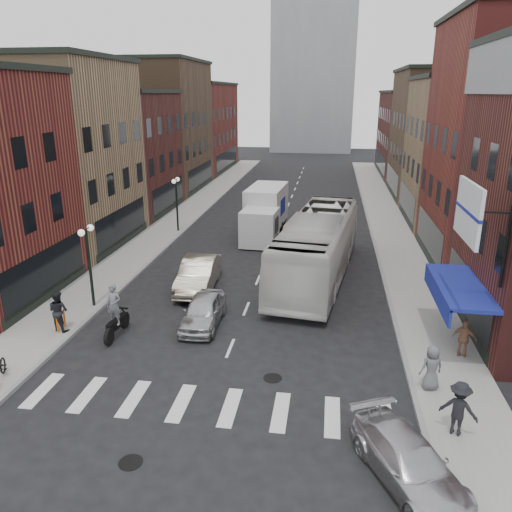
{
  "coord_description": "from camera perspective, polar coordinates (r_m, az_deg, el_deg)",
  "views": [
    {
      "loc": [
        3.78,
        -17.03,
        10.07
      ],
      "look_at": [
        0.26,
        6.5,
        2.24
      ],
      "focal_mm": 35.0,
      "sensor_mm": 36.0,
      "label": 1
    }
  ],
  "objects": [
    {
      "name": "ground",
      "position": [
        20.14,
        -3.54,
        -11.83
      ],
      "size": [
        160.0,
        160.0,
        0.0
      ],
      "primitive_type": "plane",
      "color": "black",
      "rests_on": "ground"
    },
    {
      "name": "bldg_right_far_b",
      "position": [
        67.16,
        18.6,
        13.1
      ],
      "size": [
        10.3,
        16.2,
        10.3
      ],
      "color": "#491C1A",
      "rests_on": "ground"
    },
    {
      "name": "curb_right",
      "position": [
        40.44,
        12.82,
        3.33
      ],
      "size": [
        0.2,
        74.0,
        0.16
      ],
      "primitive_type": "cube",
      "color": "gray",
      "rests_on": "ground"
    },
    {
      "name": "bldg_right_mid_b",
      "position": [
        42.76,
        24.11,
        10.74
      ],
      "size": [
        10.3,
        10.2,
        11.3
      ],
      "color": "#886C4B",
      "rests_on": "ground"
    },
    {
      "name": "motorcycle_rider",
      "position": [
        22.23,
        -15.82,
        -6.22
      ],
      "size": [
        0.7,
        2.39,
        2.43
      ],
      "rotation": [
        0.0,
        0.0,
        -0.09
      ],
      "color": "black",
      "rests_on": "ground"
    },
    {
      "name": "curb_left",
      "position": [
        41.72,
        -6.74,
        4.12
      ],
      "size": [
        0.2,
        74.0,
        0.16
      ],
      "primitive_type": "cube",
      "color": "gray",
      "rests_on": "ground"
    },
    {
      "name": "distant_tower",
      "position": [
        96.27,
        6.91,
        27.02
      ],
      "size": [
        14.0,
        14.0,
        50.0
      ],
      "primitive_type": "cube",
      "color": "#9399A0",
      "rests_on": "ground"
    },
    {
      "name": "sedan_left_near",
      "position": [
        22.77,
        -6.07,
        -6.24
      ],
      "size": [
        1.67,
        4.03,
        1.36
      ],
      "primitive_type": "imported",
      "rotation": [
        0.0,
        0.0,
        0.02
      ],
      "color": "silver",
      "rests_on": "ground"
    },
    {
      "name": "streetlamp_near",
      "position": [
        24.87,
        -18.63,
        0.5
      ],
      "size": [
        0.32,
        1.22,
        4.11
      ],
      "color": "black",
      "rests_on": "ground"
    },
    {
      "name": "bldg_right_far_a",
      "position": [
        53.37,
        21.16,
        12.82
      ],
      "size": [
        10.3,
        12.2,
        12.3
      ],
      "color": "#503A28",
      "rests_on": "ground"
    },
    {
      "name": "streetlamp_far",
      "position": [
        37.46,
        -9.09,
        6.97
      ],
      "size": [
        0.32,
        1.22,
        4.11
      ],
      "color": "black",
      "rests_on": "ground"
    },
    {
      "name": "bldg_left_far_b",
      "position": [
        68.79,
        -7.59,
        14.38
      ],
      "size": [
        10.3,
        16.2,
        11.3
      ],
      "color": "maroon",
      "rests_on": "ground"
    },
    {
      "name": "ped_left_solo",
      "position": [
        23.35,
        -21.65,
        -5.84
      ],
      "size": [
        0.99,
        0.72,
        1.83
      ],
      "primitive_type": "imported",
      "rotation": [
        0.0,
        0.0,
        2.89
      ],
      "color": "black",
      "rests_on": "sidewalk_left"
    },
    {
      "name": "billboard_sign",
      "position": [
        18.6,
        23.35,
        4.49
      ],
      "size": [
        1.52,
        3.0,
        3.7
      ],
      "color": "black",
      "rests_on": "ground"
    },
    {
      "name": "bike_rack",
      "position": [
        23.58,
        -21.4,
        -6.95
      ],
      "size": [
        0.08,
        0.68,
        0.8
      ],
      "color": "#D8590C",
      "rests_on": "sidewalk_left"
    },
    {
      "name": "bldg_left_mid_b",
      "position": [
        45.39,
        -16.31,
        11.28
      ],
      "size": [
        10.3,
        10.2,
        10.3
      ],
      "color": "#491C1A",
      "rests_on": "ground"
    },
    {
      "name": "bldg_left_mid_a",
      "position": [
        36.48,
        -22.95,
        10.64
      ],
      "size": [
        10.3,
        10.2,
        12.3
      ],
      "color": "#886C4B",
      "rests_on": "ground"
    },
    {
      "name": "awning_blue",
      "position": [
        21.52,
        21.8,
        -3.39
      ],
      "size": [
        1.8,
        5.0,
        0.78
      ],
      "color": "navy",
      "rests_on": "ground"
    },
    {
      "name": "box_truck",
      "position": [
        36.41,
        1.0,
        4.94
      ],
      "size": [
        2.79,
        8.11,
        3.47
      ],
      "rotation": [
        0.0,
        0.0,
        -0.07
      ],
      "color": "silver",
      "rests_on": "ground"
    },
    {
      "name": "crosswalk_stripes",
      "position": [
        17.68,
        -5.62,
        -16.62
      ],
      "size": [
        12.0,
        2.2,
        0.01
      ],
      "primitive_type": "cube",
      "color": "silver",
      "rests_on": "ground"
    },
    {
      "name": "ped_right_c",
      "position": [
        18.77,
        19.44,
        -11.92
      ],
      "size": [
        0.94,
        0.76,
        1.65
      ],
      "primitive_type": "imported",
      "rotation": [
        0.0,
        0.0,
        3.48
      ],
      "color": "#56585D",
      "rests_on": "sidewalk_right"
    },
    {
      "name": "ped_right_b",
      "position": [
        21.33,
        22.7,
        -8.68
      ],
      "size": [
        1.02,
        0.74,
        1.57
      ],
      "primitive_type": "imported",
      "rotation": [
        0.0,
        0.0,
        2.8
      ],
      "color": "#986B4D",
      "rests_on": "sidewalk_right"
    },
    {
      "name": "sidewalk_right",
      "position": [
        40.57,
        14.94,
        3.32
      ],
      "size": [
        3.0,
        74.0,
        0.15
      ],
      "primitive_type": "cube",
      "color": "gray",
      "rests_on": "ground"
    },
    {
      "name": "transit_bus",
      "position": [
        28.2,
        7.05,
        1.11
      ],
      "size": [
        4.86,
        13.54,
        3.69
      ],
      "primitive_type": "imported",
      "rotation": [
        0.0,
        0.0,
        -0.14
      ],
      "color": "silver",
      "rests_on": "ground"
    },
    {
      "name": "sidewalk_left",
      "position": [
        42.12,
        -8.72,
        4.27
      ],
      "size": [
        3.0,
        74.0,
        0.15
      ],
      "primitive_type": "cube",
      "color": "gray",
      "rests_on": "ground"
    },
    {
      "name": "bldg_left_far_a",
      "position": [
        55.42,
        -11.68,
        14.32
      ],
      "size": [
        10.3,
        12.2,
        13.3
      ],
      "color": "#503A28",
      "rests_on": "ground"
    },
    {
      "name": "sedan_left_far",
      "position": [
        26.85,
        -6.6,
        -2.07
      ],
      "size": [
        2.0,
        5.05,
        1.63
      ],
      "primitive_type": "imported",
      "rotation": [
        0.0,
        0.0,
        0.06
      ],
      "color": "#B3A891",
      "rests_on": "ground"
    },
    {
      "name": "ped_right_a",
      "position": [
        16.83,
        22.17,
        -15.83
      ],
      "size": [
        1.26,
        0.98,
        1.75
      ],
      "primitive_type": "imported",
      "rotation": [
        0.0,
        0.0,
        2.72
      ],
      "color": "black",
      "rests_on": "sidewalk_right"
    },
    {
      "name": "curb_car",
      "position": [
        15.07,
        17.09,
        -21.58
      ],
      "size": [
        3.42,
        4.61,
        1.24
      ],
      "primitive_type": "imported",
      "rotation": [
        0.0,
        0.0,
        0.45
      ],
      "color": "#BBBABF",
      "rests_on": "ground"
    }
  ]
}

